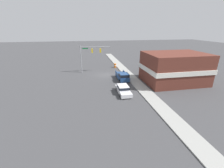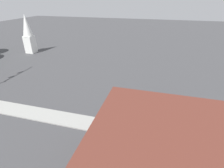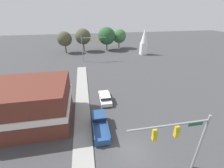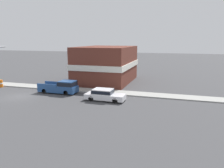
# 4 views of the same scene
# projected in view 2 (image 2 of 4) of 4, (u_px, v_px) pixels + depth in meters

# --- Properties ---
(ground_plane) EXTENTS (200.00, 200.00, 0.00)m
(ground_plane) POSITION_uv_depth(u_px,v_px,m) (223.00, 116.00, 21.35)
(ground_plane) COLOR #424244
(car_lead) EXTENTS (1.90, 4.89, 1.42)m
(car_lead) POSITION_uv_depth(u_px,v_px,m) (129.00, 104.00, 22.34)
(car_lead) COLOR black
(car_lead) RESTS_ON ground
(pickup_truck_parked) EXTENTS (1.99, 5.45, 1.80)m
(pickup_truck_parked) POSITION_uv_depth(u_px,v_px,m) (189.00, 121.00, 19.15)
(pickup_truck_parked) COLOR black
(pickup_truck_parked) RESTS_ON ground
(church_steeple) EXTENTS (2.37, 2.37, 9.42)m
(church_steeple) POSITION_uv_depth(u_px,v_px,m) (28.00, 33.00, 43.26)
(church_steeple) COLOR white
(church_steeple) RESTS_ON ground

